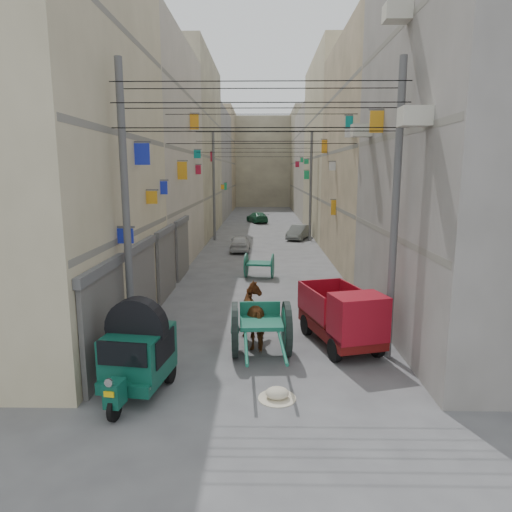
{
  "coord_description": "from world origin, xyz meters",
  "views": [
    {
      "loc": [
        0.09,
        -6.19,
        5.13
      ],
      "look_at": [
        -0.11,
        6.5,
        2.77
      ],
      "focal_mm": 32.0,
      "sensor_mm": 36.0,
      "label": 1
    }
  ],
  "objects_px": {
    "tonga_cart": "(261,328)",
    "second_cart": "(259,265)",
    "feed_sack": "(277,393)",
    "distant_car_white": "(240,243)",
    "distant_car_grey": "(298,232)",
    "mini_truck": "(345,321)",
    "distant_car_green": "(257,217)",
    "horse": "(257,315)",
    "auto_rickshaw": "(138,351)"
  },
  "relations": [
    {
      "from": "tonga_cart",
      "to": "second_cart",
      "type": "xyz_separation_m",
      "value": [
        -0.13,
        9.66,
        -0.17
      ]
    },
    {
      "from": "feed_sack",
      "to": "distant_car_white",
      "type": "xyz_separation_m",
      "value": [
        -1.84,
        19.69,
        0.39
      ]
    },
    {
      "from": "feed_sack",
      "to": "distant_car_grey",
      "type": "bearing_deg",
      "value": 84.6
    },
    {
      "from": "tonga_cart",
      "to": "feed_sack",
      "type": "relative_size",
      "value": 6.46
    },
    {
      "from": "mini_truck",
      "to": "distant_car_grey",
      "type": "xyz_separation_m",
      "value": [
        0.32,
        22.22,
        -0.34
      ]
    },
    {
      "from": "tonga_cart",
      "to": "feed_sack",
      "type": "height_order",
      "value": "tonga_cart"
    },
    {
      "from": "distant_car_white",
      "to": "distant_car_green",
      "type": "xyz_separation_m",
      "value": [
        0.88,
        17.13,
        0.0
      ]
    },
    {
      "from": "distant_car_grey",
      "to": "tonga_cart",
      "type": "bearing_deg",
      "value": -77.46
    },
    {
      "from": "tonga_cart",
      "to": "distant_car_green",
      "type": "relative_size",
      "value": 0.96
    },
    {
      "from": "distant_car_green",
      "to": "second_cart",
      "type": "bearing_deg",
      "value": 73.25
    },
    {
      "from": "tonga_cart",
      "to": "second_cart",
      "type": "distance_m",
      "value": 9.66
    },
    {
      "from": "horse",
      "to": "distant_car_green",
      "type": "bearing_deg",
      "value": -108.38
    },
    {
      "from": "horse",
      "to": "distant_car_white",
      "type": "xyz_separation_m",
      "value": [
        -1.34,
        16.19,
        -0.33
      ]
    },
    {
      "from": "horse",
      "to": "tonga_cart",
      "type": "bearing_deg",
      "value": 77.03
    },
    {
      "from": "second_cart",
      "to": "distant_car_grey",
      "type": "bearing_deg",
      "value": 84.4
    },
    {
      "from": "feed_sack",
      "to": "distant_car_grey",
      "type": "relative_size",
      "value": 0.17
    },
    {
      "from": "horse",
      "to": "distant_car_grey",
      "type": "distance_m",
      "value": 21.87
    },
    {
      "from": "mini_truck",
      "to": "horse",
      "type": "relative_size",
      "value": 1.74
    },
    {
      "from": "auto_rickshaw",
      "to": "distant_car_green",
      "type": "distance_m",
      "value": 36.63
    },
    {
      "from": "distant_car_grey",
      "to": "mini_truck",
      "type": "bearing_deg",
      "value": -71.35
    },
    {
      "from": "distant_car_green",
      "to": "distant_car_grey",
      "type": "bearing_deg",
      "value": 88.22
    },
    {
      "from": "second_cart",
      "to": "horse",
      "type": "height_order",
      "value": "horse"
    },
    {
      "from": "tonga_cart",
      "to": "second_cart",
      "type": "height_order",
      "value": "tonga_cart"
    },
    {
      "from": "auto_rickshaw",
      "to": "distant_car_grey",
      "type": "relative_size",
      "value": 0.78
    },
    {
      "from": "feed_sack",
      "to": "second_cart",
      "type": "bearing_deg",
      "value": 92.45
    },
    {
      "from": "distant_car_green",
      "to": "horse",
      "type": "bearing_deg",
      "value": 73.03
    },
    {
      "from": "mini_truck",
      "to": "distant_car_grey",
      "type": "bearing_deg",
      "value": 73.57
    },
    {
      "from": "horse",
      "to": "distant_car_white",
      "type": "bearing_deg",
      "value": -104.44
    },
    {
      "from": "tonga_cart",
      "to": "mini_truck",
      "type": "height_order",
      "value": "mini_truck"
    },
    {
      "from": "distant_car_white",
      "to": "tonga_cart",
      "type": "bearing_deg",
      "value": 94.9
    },
    {
      "from": "distant_car_grey",
      "to": "distant_car_white",
      "type": "bearing_deg",
      "value": -108.04
    },
    {
      "from": "auto_rickshaw",
      "to": "mini_truck",
      "type": "relative_size",
      "value": 0.72
    },
    {
      "from": "distant_car_grey",
      "to": "distant_car_green",
      "type": "distance_m",
      "value": 12.11
    },
    {
      "from": "distant_car_green",
      "to": "feed_sack",
      "type": "bearing_deg",
      "value": 73.73
    },
    {
      "from": "second_cart",
      "to": "distant_car_grey",
      "type": "xyz_separation_m",
      "value": [
        2.9,
        13.05,
        -0.11
      ]
    },
    {
      "from": "distant_car_green",
      "to": "tonga_cart",
      "type": "bearing_deg",
      "value": 73.2
    },
    {
      "from": "horse",
      "to": "distant_car_green",
      "type": "distance_m",
      "value": 33.33
    },
    {
      "from": "second_cart",
      "to": "distant_car_white",
      "type": "relative_size",
      "value": 0.48
    },
    {
      "from": "tonga_cart",
      "to": "distant_car_white",
      "type": "xyz_separation_m",
      "value": [
        -1.45,
        17.22,
        -0.28
      ]
    },
    {
      "from": "second_cart",
      "to": "feed_sack",
      "type": "distance_m",
      "value": 12.15
    },
    {
      "from": "tonga_cart",
      "to": "distant_car_grey",
      "type": "bearing_deg",
      "value": 79.74
    },
    {
      "from": "feed_sack",
      "to": "horse",
      "type": "relative_size",
      "value": 0.27
    },
    {
      "from": "distant_car_white",
      "to": "auto_rickshaw",
      "type": "bearing_deg",
      "value": 85.97
    },
    {
      "from": "mini_truck",
      "to": "distant_car_grey",
      "type": "relative_size",
      "value": 1.08
    },
    {
      "from": "auto_rickshaw",
      "to": "distant_car_green",
      "type": "bearing_deg",
      "value": 94.79
    },
    {
      "from": "distant_car_grey",
      "to": "distant_car_green",
      "type": "height_order",
      "value": "distant_car_grey"
    },
    {
      "from": "distant_car_white",
      "to": "distant_car_green",
      "type": "relative_size",
      "value": 0.85
    },
    {
      "from": "feed_sack",
      "to": "distant_car_green",
      "type": "xyz_separation_m",
      "value": [
        -0.95,
        36.82,
        0.4
      ]
    },
    {
      "from": "mini_truck",
      "to": "feed_sack",
      "type": "xyz_separation_m",
      "value": [
        -2.06,
        -2.96,
        -0.75
      ]
    },
    {
      "from": "mini_truck",
      "to": "distant_car_white",
      "type": "distance_m",
      "value": 17.18
    }
  ]
}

